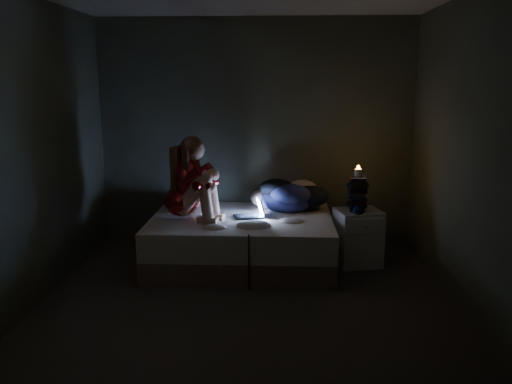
# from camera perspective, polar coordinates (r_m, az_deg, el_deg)

# --- Properties ---
(floor) EXTENTS (3.60, 3.80, 0.02)m
(floor) POSITION_cam_1_polar(r_m,az_deg,el_deg) (4.70, -1.20, -12.25)
(floor) COLOR black
(floor) RESTS_ON ground
(wall_back) EXTENTS (3.60, 0.02, 2.60)m
(wall_back) POSITION_cam_1_polar(r_m,az_deg,el_deg) (6.23, -0.07, 6.24)
(wall_back) COLOR #353A2B
(wall_back) RESTS_ON ground
(wall_front) EXTENTS (3.60, 0.02, 2.60)m
(wall_front) POSITION_cam_1_polar(r_m,az_deg,el_deg) (2.47, -4.32, -2.48)
(wall_front) COLOR #353A2B
(wall_front) RESTS_ON ground
(wall_left) EXTENTS (0.02, 3.80, 2.60)m
(wall_left) POSITION_cam_1_polar(r_m,az_deg,el_deg) (4.81, -23.38, 3.60)
(wall_left) COLOR #353A2B
(wall_left) RESTS_ON ground
(wall_right) EXTENTS (0.02, 3.80, 2.60)m
(wall_right) POSITION_cam_1_polar(r_m,az_deg,el_deg) (4.58, 21.98, 3.35)
(wall_right) COLOR #353A2B
(wall_right) RESTS_ON ground
(bed) EXTENTS (1.86, 1.40, 0.51)m
(bed) POSITION_cam_1_polar(r_m,az_deg,el_deg) (5.64, -1.50, -5.19)
(bed) COLOR #BAB4AA
(bed) RESTS_ON ground
(pillow) EXTENTS (0.43, 0.30, 0.12)m
(pillow) POSITION_cam_1_polar(r_m,az_deg,el_deg) (5.90, -7.03, -1.33)
(pillow) COLOR silver
(pillow) RESTS_ON bed
(woman) EXTENTS (0.61, 0.49, 0.86)m
(woman) POSITION_cam_1_polar(r_m,az_deg,el_deg) (5.47, -8.00, 1.55)
(woman) COLOR maroon
(woman) RESTS_ON bed
(laptop) EXTENTS (0.35, 0.28, 0.21)m
(laptop) POSITION_cam_1_polar(r_m,az_deg,el_deg) (5.54, -0.80, -1.63)
(laptop) COLOR black
(laptop) RESTS_ON bed
(clothes_pile) EXTENTS (0.64, 0.53, 0.37)m
(clothes_pile) POSITION_cam_1_polar(r_m,az_deg,el_deg) (5.83, 3.26, -0.19)
(clothes_pile) COLOR navy
(clothes_pile) RESTS_ON bed
(nightstand) EXTENTS (0.52, 0.48, 0.58)m
(nightstand) POSITION_cam_1_polar(r_m,az_deg,el_deg) (5.73, 10.73, -4.77)
(nightstand) COLOR silver
(nightstand) RESTS_ON ground
(book_stack) EXTENTS (0.19, 0.25, 0.34)m
(book_stack) POSITION_cam_1_polar(r_m,az_deg,el_deg) (5.62, 10.70, -0.22)
(book_stack) COLOR black
(book_stack) RESTS_ON nightstand
(candle) EXTENTS (0.07, 0.07, 0.08)m
(candle) POSITION_cam_1_polar(r_m,az_deg,el_deg) (5.58, 10.78, 1.87)
(candle) COLOR beige
(candle) RESTS_ON book_stack
(phone) EXTENTS (0.09, 0.15, 0.01)m
(phone) POSITION_cam_1_polar(r_m,az_deg,el_deg) (5.53, 10.26, -2.13)
(phone) COLOR black
(phone) RESTS_ON nightstand
(blue_orb) EXTENTS (0.08, 0.08, 0.08)m
(blue_orb) POSITION_cam_1_polar(r_m,az_deg,el_deg) (5.50, 10.26, -1.84)
(blue_orb) COLOR #0B175A
(blue_orb) RESTS_ON nightstand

